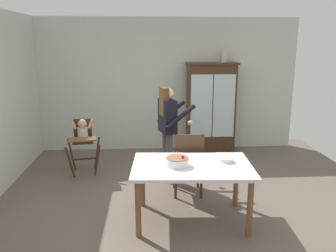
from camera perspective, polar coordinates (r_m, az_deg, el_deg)
ground_plane at (r=4.93m, az=1.80°, el=-12.73°), size 6.24×6.24×0.00m
wall_back at (r=7.09m, az=-0.12°, el=6.86°), size 5.32×0.06×2.70m
china_cabinet at (r=7.00m, az=7.12°, el=3.08°), size 1.01×0.48×1.82m
ceramic_vase at (r=6.94m, az=9.32°, el=11.43°), size 0.13×0.13×0.27m
high_chair_with_toddler at (r=5.97m, az=-14.02°, el=-1.68°), size 0.65×0.75×0.95m
adult_person at (r=5.38m, az=-0.01°, el=0.52°), size 0.61×0.59×1.53m
dining_table at (r=4.26m, az=4.01°, el=-7.63°), size 1.51×1.04×0.74m
birthday_cake at (r=4.16m, az=1.57°, el=-5.97°), size 0.28×0.28×0.19m
serving_bowl at (r=4.37m, az=9.69°, el=-5.57°), size 0.18×0.18×0.05m
dining_chair_far_side at (r=4.95m, az=3.40°, el=-5.67°), size 0.45×0.45×0.96m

